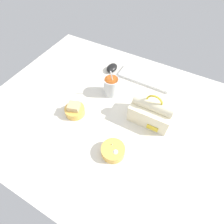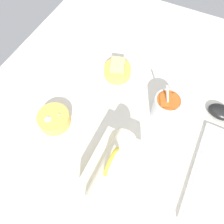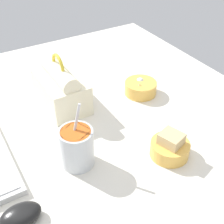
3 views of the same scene
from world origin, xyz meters
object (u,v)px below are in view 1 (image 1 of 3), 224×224
keyboard (145,78)px  soup_cup (111,86)px  bento_bowl_sandwich (75,110)px  computer_mouse (112,68)px  lunch_bag (151,112)px  bento_bowl_snacks (113,150)px

keyboard → soup_cup: size_ratio=1.82×
keyboard → soup_cup: bearing=-122.2°
keyboard → bento_bowl_sandwich: bento_bowl_sandwich is taller
soup_cup → computer_mouse: 21.38cm
lunch_bag → bento_bowl_snacks: (-7.97, -26.42, -4.16)cm
keyboard → bento_bowl_sandwich: size_ratio=3.12×
keyboard → bento_bowl_sandwich: bearing=-118.0°
bento_bowl_sandwich → computer_mouse: size_ratio=1.15×
bento_bowl_snacks → computer_mouse: 59.80cm
keyboard → computer_mouse: bearing=-173.7°
bento_bowl_sandwich → bento_bowl_snacks: (29.38, -10.65, -0.34)cm
bento_bowl_sandwich → computer_mouse: 41.64cm
lunch_bag → bento_bowl_snacks: 27.91cm
bento_bowl_snacks → bento_bowl_sandwich: bearing=160.1°
keyboard → soup_cup: 25.48cm
soup_cup → bento_bowl_sandwich: size_ratio=1.71×
keyboard → computer_mouse: size_ratio=3.59×
bento_bowl_snacks → computer_mouse: bento_bowl_snacks is taller
lunch_bag → bento_bowl_sandwich: 40.73cm
keyboard → bento_bowl_snacks: size_ratio=3.01×
keyboard → computer_mouse: 23.29cm
bento_bowl_sandwich → bento_bowl_snacks: size_ratio=0.96×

